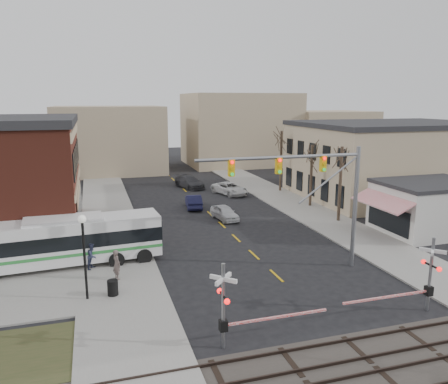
# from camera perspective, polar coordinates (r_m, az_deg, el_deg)

# --- Properties ---
(ground) EXTENTS (160.00, 160.00, 0.00)m
(ground) POSITION_cam_1_polar(r_m,az_deg,el_deg) (26.57, 8.64, -12.37)
(ground) COLOR black
(ground) RESTS_ON ground
(sidewalk_west) EXTENTS (5.00, 60.00, 0.12)m
(sidewalk_west) POSITION_cam_1_polar(r_m,az_deg,el_deg) (43.15, -14.82, -3.01)
(sidewalk_west) COLOR gray
(sidewalk_west) RESTS_ON ground
(sidewalk_east) EXTENTS (5.00, 60.00, 0.12)m
(sidewalk_east) POSITION_cam_1_polar(r_m,az_deg,el_deg) (47.63, 8.64, -1.36)
(sidewalk_east) COLOR gray
(sidewalk_east) RESTS_ON ground
(ballast_strip) EXTENTS (160.00, 5.00, 0.06)m
(ballast_strip) POSITION_cam_1_polar(r_m,az_deg,el_deg) (20.52, 18.94, -20.65)
(ballast_strip) COLOR #332D28
(ballast_strip) RESTS_ON ground
(rail_tracks) EXTENTS (160.00, 3.91, 0.14)m
(rail_tracks) POSITION_cam_1_polar(r_m,az_deg,el_deg) (20.47, 18.96, -20.44)
(rail_tracks) COLOR #2D231E
(rail_tracks) RESTS_ON ground
(tan_building) EXTENTS (20.30, 15.30, 8.50)m
(tan_building) POSITION_cam_1_polar(r_m,az_deg,el_deg) (53.45, 21.00, 4.00)
(tan_building) COLOR tan
(tan_building) RESTS_ON ground
(awning_shop) EXTENTS (9.74, 6.20, 4.30)m
(awning_shop) POSITION_cam_1_polar(r_m,az_deg,el_deg) (40.18, 25.25, -1.77)
(awning_shop) COLOR beige
(awning_shop) RESTS_ON ground
(tree_east_a) EXTENTS (0.28, 0.28, 6.75)m
(tree_east_a) POSITION_cam_1_polar(r_m,az_deg,el_deg) (40.54, 14.93, 1.02)
(tree_east_a) COLOR #382B21
(tree_east_a) RESTS_ON sidewalk_east
(tree_east_b) EXTENTS (0.28, 0.28, 6.30)m
(tree_east_b) POSITION_cam_1_polar(r_m,az_deg,el_deg) (45.84, 11.31, 2.12)
(tree_east_b) COLOR #382B21
(tree_east_b) RESTS_ON sidewalk_east
(tree_east_c) EXTENTS (0.28, 0.28, 7.20)m
(tree_east_c) POSITION_cam_1_polar(r_m,az_deg,el_deg) (52.95, 7.44, 4.03)
(tree_east_c) COLOR #382B21
(tree_east_c) RESTS_ON sidewalk_east
(transit_bus) EXTENTS (12.55, 3.62, 3.19)m
(transit_bus) POSITION_cam_1_polar(r_m,az_deg,el_deg) (30.72, -20.03, -6.00)
(transit_bus) COLOR silver
(transit_bus) RESTS_ON ground
(traffic_signal_mast) EXTENTS (10.84, 0.30, 8.00)m
(traffic_signal_mast) POSITION_cam_1_polar(r_m,az_deg,el_deg) (27.86, 11.91, 1.14)
(traffic_signal_mast) COLOR gray
(traffic_signal_mast) RESTS_ON ground
(rr_crossing_west) EXTENTS (5.60, 1.36, 4.00)m
(rr_crossing_west) POSITION_cam_1_polar(r_m,az_deg,el_deg) (19.88, 1.13, -14.67)
(rr_crossing_west) COLOR gray
(rr_crossing_west) RESTS_ON ground
(rr_crossing_east) EXTENTS (5.60, 1.36, 4.00)m
(rr_crossing_east) POSITION_cam_1_polar(r_m,az_deg,el_deg) (25.13, 24.61, -9.95)
(rr_crossing_east) COLOR gray
(rr_crossing_east) RESTS_ON ground
(street_lamp) EXTENTS (0.44, 0.44, 4.78)m
(street_lamp) POSITION_cam_1_polar(r_m,az_deg,el_deg) (24.74, -17.89, -6.02)
(street_lamp) COLOR black
(street_lamp) RESTS_ON sidewalk_west
(trash_bin) EXTENTS (0.60, 0.60, 0.87)m
(trash_bin) POSITION_cam_1_polar(r_m,az_deg,el_deg) (25.82, -14.33, -12.01)
(trash_bin) COLOR black
(trash_bin) RESTS_ON sidewalk_west
(car_a) EXTENTS (2.12, 4.08, 1.32)m
(car_a) POSITION_cam_1_polar(r_m,az_deg,el_deg) (40.47, 0.08, -2.71)
(car_a) COLOR #B3B4B8
(car_a) RESTS_ON ground
(car_b) EXTENTS (2.02, 4.37, 1.39)m
(car_b) POSITION_cam_1_polar(r_m,az_deg,el_deg) (44.91, -3.99, -1.23)
(car_b) COLOR #161737
(car_b) RESTS_ON ground
(car_c) EXTENTS (3.83, 5.57, 1.41)m
(car_c) POSITION_cam_1_polar(r_m,az_deg,el_deg) (51.25, 0.76, 0.46)
(car_c) COLOR silver
(car_c) RESTS_ON ground
(car_d) EXTENTS (3.55, 5.46, 1.47)m
(car_d) POSITION_cam_1_polar(r_m,az_deg,el_deg) (55.25, -4.51, 1.29)
(car_d) COLOR #36363A
(car_d) RESTS_ON ground
(pedestrian_near) EXTENTS (0.66, 0.80, 1.86)m
(pedestrian_near) POSITION_cam_1_polar(r_m,az_deg,el_deg) (27.74, -13.83, -9.17)
(pedestrian_near) COLOR #62524E
(pedestrian_near) RESTS_ON sidewalk_west
(pedestrian_far) EXTENTS (1.00, 1.06, 1.74)m
(pedestrian_far) POSITION_cam_1_polar(r_m,az_deg,el_deg) (29.81, -16.83, -7.97)
(pedestrian_far) COLOR #2C314D
(pedestrian_far) RESTS_ON sidewalk_west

